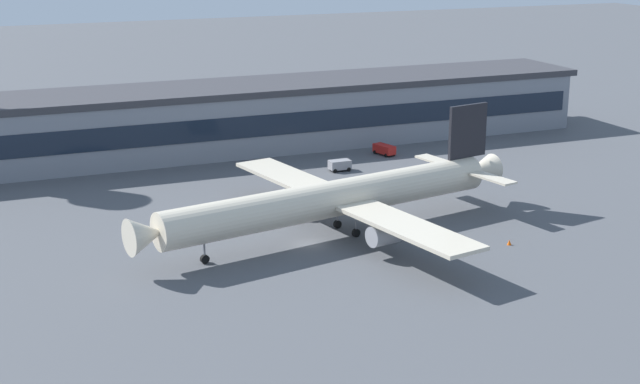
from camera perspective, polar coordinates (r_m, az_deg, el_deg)
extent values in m
plane|color=#4C4F54|center=(118.26, -0.74, -3.28)|extent=(600.00, 600.00, 0.00)
cube|color=gray|center=(166.82, -7.71, 4.31)|extent=(150.39, 17.97, 10.76)
cube|color=#38383D|center=(165.69, -7.79, 6.33)|extent=(153.40, 18.33, 1.20)
cube|color=#192333|center=(158.17, -6.87, 3.88)|extent=(147.39, 0.16, 3.87)
cylinder|color=beige|center=(119.78, 0.73, -0.45)|extent=(49.44, 14.23, 4.85)
cone|color=beige|center=(107.95, -10.85, -2.65)|extent=(5.16, 5.36, 4.61)
cone|color=beige|center=(135.86, 9.99, 1.33)|extent=(6.07, 5.30, 4.36)
cube|color=black|center=(132.58, 9.27, 3.80)|extent=(6.76, 1.79, 7.76)
cube|color=beige|center=(129.82, 10.58, 0.93)|extent=(4.03, 9.02, 0.30)
cube|color=beige|center=(137.39, 7.51, 1.92)|extent=(4.03, 9.02, 0.30)
cube|color=beige|center=(110.72, 5.54, -2.21)|extent=(10.15, 22.98, 0.50)
cube|color=beige|center=(131.89, -1.86, 0.90)|extent=(10.15, 22.98, 0.50)
cylinder|color=#99999E|center=(113.16, 4.06, -2.69)|extent=(4.44, 3.38, 2.67)
cylinder|color=#99999E|center=(129.14, -1.45, -0.23)|extent=(4.44, 3.38, 2.67)
cylinder|color=black|center=(112.29, -7.25, -4.20)|extent=(1.18, 0.70, 1.10)
cylinder|color=slate|center=(111.74, -7.28, -3.42)|extent=(0.24, 0.24, 2.68)
cylinder|color=black|center=(120.83, 2.28, -2.58)|extent=(1.18, 0.70, 1.10)
cylinder|color=slate|center=(120.32, 2.28, -1.85)|extent=(0.24, 0.24, 2.68)
cylinder|color=black|center=(124.20, 1.10, -2.04)|extent=(1.18, 0.70, 1.10)
cylinder|color=slate|center=(123.71, 1.10, -1.33)|extent=(0.24, 0.24, 2.68)
cube|color=red|center=(164.44, 4.06, 2.71)|extent=(2.94, 4.73, 1.50)
cube|color=black|center=(165.26, 3.79, 2.89)|extent=(2.08, 1.93, 0.38)
cylinder|color=black|center=(165.20, 3.48, 2.52)|extent=(0.46, 0.75, 0.70)
cylinder|color=black|center=(166.29, 3.93, 2.60)|extent=(0.46, 0.75, 0.70)
cylinder|color=black|center=(162.94, 4.18, 2.31)|extent=(0.46, 0.75, 0.70)
cylinder|color=black|center=(164.04, 4.63, 2.40)|extent=(0.46, 0.75, 0.70)
cube|color=gray|center=(153.21, 1.25, 1.73)|extent=(3.62, 2.03, 1.50)
cube|color=black|center=(153.53, 1.58, 1.88)|extent=(1.28, 1.85, 0.38)
cylinder|color=black|center=(154.70, 1.53, 1.59)|extent=(0.70, 0.31, 0.70)
cylinder|color=black|center=(153.11, 1.81, 1.43)|extent=(0.70, 0.31, 0.70)
cylinder|color=black|center=(153.70, 0.68, 1.50)|extent=(0.70, 0.31, 0.70)
cylinder|color=black|center=(152.11, 0.95, 1.34)|extent=(0.70, 0.31, 0.70)
cone|color=#F2590C|center=(120.29, 11.81, -3.11)|extent=(0.57, 0.57, 0.72)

